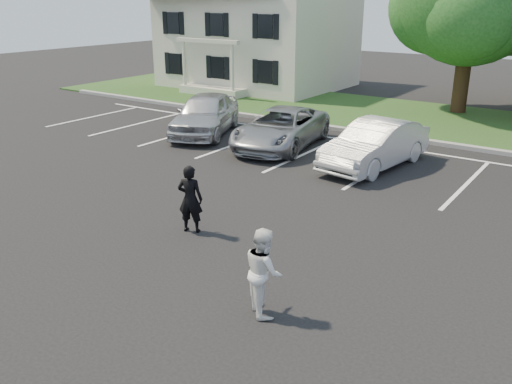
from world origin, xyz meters
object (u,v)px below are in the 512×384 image
car_silver_minivan (281,128)px  car_white_sedan (375,145)px  man_black_suit (190,199)px  man_white_shirt (264,271)px  car_silver_west (205,114)px  house (258,21)px

car_silver_minivan → car_white_sedan: car_white_sedan is taller
man_black_suit → car_silver_minivan: (-2.36, 7.70, -0.11)m
man_black_suit → man_white_shirt: bearing=128.5°
car_silver_west → car_white_sedan: (7.41, -0.35, -0.07)m
house → man_black_suit: house is taller
car_silver_west → car_silver_minivan: car_silver_west is taller
man_black_suit → car_white_sedan: bearing=-123.4°
man_black_suit → car_white_sedan: size_ratio=0.36×
man_white_shirt → car_silver_west: 13.33m
car_white_sedan → car_silver_west: bearing=-175.2°
man_white_shirt → car_silver_west: car_silver_west is taller
house → car_silver_minivan: size_ratio=2.03×
man_black_suit → man_white_shirt: size_ratio=1.03×
house → man_white_shirt: house is taller
man_white_shirt → car_white_sedan: size_ratio=0.35×
car_silver_minivan → car_white_sedan: (3.84, -0.38, 0.05)m
car_silver_west → car_silver_minivan: 3.57m
man_white_shirt → car_silver_minivan: bearing=-19.0°
man_black_suit → man_white_shirt: 3.86m
house → man_white_shirt: (14.68, -21.16, -3.03)m
man_white_shirt → car_white_sedan: 9.41m
man_white_shirt → car_silver_west: bearing=-5.7°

